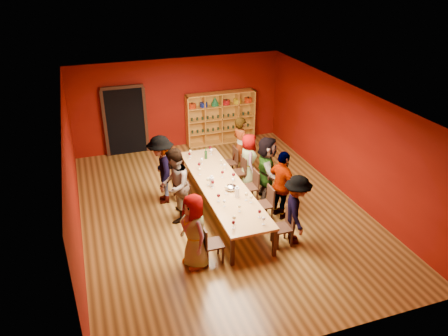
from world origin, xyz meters
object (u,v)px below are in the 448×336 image
at_px(person_left_2, 175,186).
at_px(chair_person_right_3, 240,170).
at_px(chair_person_right_1, 266,202).
at_px(chair_person_right_4, 232,160).
at_px(chair_person_left_0, 209,242).
at_px(person_right_0, 297,210).
at_px(chair_person_right_0, 285,225).
at_px(spittoon_bowl, 231,187).
at_px(shelving_unit, 220,115).
at_px(person_right_1, 282,185).
at_px(wine_bottle, 206,155).
at_px(person_right_2, 267,169).
at_px(person_right_3, 249,160).
at_px(chair_person_left_3, 178,182).
at_px(person_left_3, 162,170).
at_px(person_left_0, 194,231).
at_px(chair_person_left_2, 187,200).
at_px(chair_person_right_2, 252,185).
at_px(tasting_table, 222,186).
at_px(person_right_4, 241,146).

distance_m(person_left_2, chair_person_right_3, 2.43).
xyz_separation_m(person_left_2, chair_person_right_1, (2.11, -0.74, -0.45)).
distance_m(person_left_2, chair_person_right_4, 2.81).
relative_size(chair_person_left_0, person_right_0, 0.53).
xyz_separation_m(chair_person_right_0, spittoon_bowl, (-0.78, 1.49, 0.32)).
xyz_separation_m(shelving_unit, person_right_1, (-0.08, -5.07, -0.09)).
distance_m(person_right_1, chair_person_right_4, 2.59).
bearing_deg(chair_person_right_4, wine_bottle, -168.56).
distance_m(chair_person_right_1, person_right_1, 0.57).
bearing_deg(person_right_2, chair_person_right_4, 28.71).
bearing_deg(person_left_2, chair_person_right_4, 152.41).
relative_size(person_right_0, person_right_3, 1.09).
xyz_separation_m(shelving_unit, chair_person_left_3, (-2.31, -3.36, -0.49)).
bearing_deg(chair_person_right_1, person_right_2, 66.82).
height_order(chair_person_right_1, chair_person_right_3, same).
bearing_deg(person_left_3, person_left_0, 9.81).
relative_size(person_right_1, person_right_3, 1.16).
xyz_separation_m(chair_person_left_2, chair_person_right_4, (1.82, 1.79, 0.00)).
height_order(chair_person_right_2, person_right_3, person_right_3).
bearing_deg(spittoon_bowl, chair_person_right_1, -28.86).
distance_m(shelving_unit, person_right_0, 6.14).
distance_m(person_right_2, chair_person_right_3, 1.07).
distance_m(tasting_table, chair_person_right_4, 2.00).
xyz_separation_m(person_right_2, chair_person_right_3, (-0.40, 0.91, -0.41)).
height_order(chair_person_left_2, person_right_3, person_right_3).
bearing_deg(person_left_2, shelving_unit, 171.16).
xyz_separation_m(person_left_2, chair_person_right_0, (2.11, -1.80, -0.45)).
xyz_separation_m(chair_person_left_2, chair_person_right_1, (1.82, -0.74, 0.00)).
relative_size(shelving_unit, spittoon_bowl, 8.32).
height_order(chair_person_left_3, person_right_0, person_right_0).
height_order(chair_person_left_2, person_left_2, person_left_2).
distance_m(chair_person_right_0, chair_person_right_2, 1.99).
height_order(chair_person_right_2, spittoon_bowl, spittoon_bowl).
relative_size(tasting_table, person_left_0, 2.67).
height_order(chair_person_left_0, person_left_0, person_left_0).
xyz_separation_m(chair_person_right_0, chair_person_right_4, (0.00, 3.59, 0.00)).
bearing_deg(chair_person_right_2, person_right_0, -82.76).
bearing_deg(chair_person_right_1, person_right_0, -76.56).
bearing_deg(spittoon_bowl, wine_bottle, 92.01).
relative_size(tasting_table, shelving_unit, 1.88).
bearing_deg(chair_person_right_4, person_right_2, -75.94).
bearing_deg(spittoon_bowl, person_right_4, 63.45).
bearing_deg(chair_person_left_2, chair_person_right_3, 31.30).
height_order(person_right_2, wine_bottle, person_right_2).
xyz_separation_m(chair_person_right_2, spittoon_bowl, (-0.78, -0.51, 0.32)).
distance_m(person_left_0, person_left_2, 1.87).
bearing_deg(shelving_unit, person_right_4, -94.76).
height_order(chair_person_right_0, chair_person_right_3, same).
relative_size(chair_person_right_3, chair_person_right_4, 1.00).
height_order(person_left_0, chair_person_left_3, person_left_0).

